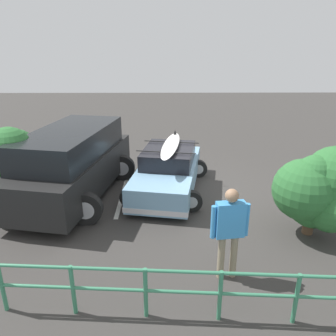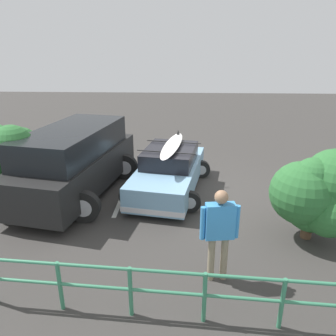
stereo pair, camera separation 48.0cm
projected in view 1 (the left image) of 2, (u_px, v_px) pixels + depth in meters
ground_plane at (191, 190)px, 10.06m from camera, size 44.00×44.00×0.02m
parking_stripe at (124, 190)px, 10.04m from camera, size 0.12×3.58×0.00m
sedan_car at (168, 171)px, 9.87m from camera, size 2.65×4.24×1.58m
suv_car at (73, 163)px, 9.32m from camera, size 3.25×5.21×2.01m
person_bystander at (230, 226)px, 5.92m from camera, size 0.71×0.28×1.83m
railing_fence at (221, 289)px, 5.11m from camera, size 7.14×0.54×0.93m
bush_near_left at (320, 189)px, 7.32m from camera, size 2.05×1.69×2.13m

